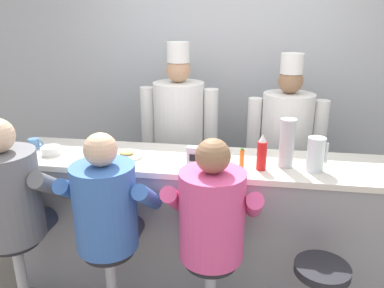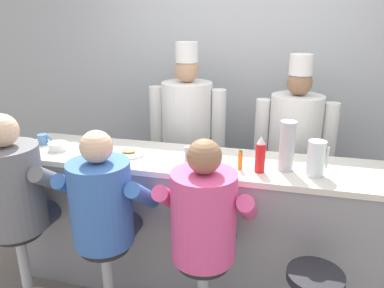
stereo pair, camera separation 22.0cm
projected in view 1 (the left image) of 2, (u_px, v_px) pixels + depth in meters
wall_back at (224, 84)px, 3.73m from camera, size 10.00×0.06×2.70m
diner_counter at (208, 224)px, 2.80m from camera, size 2.95×0.59×1.04m
ketchup_bottle_red at (262, 153)px, 2.43m from camera, size 0.06×0.06×0.24m
hot_sauce_bottle_orange at (242, 158)px, 2.47m from camera, size 0.03×0.03×0.14m
water_pitcher_clear at (316, 154)px, 2.41m from camera, size 0.13×0.11×0.23m
breakfast_plate at (127, 155)px, 2.68m from camera, size 0.24×0.24×0.05m
cereal_bowl at (51, 150)px, 2.72m from camera, size 0.14×0.14×0.06m
coffee_mug_blue at (34, 144)px, 2.84m from camera, size 0.12×0.08×0.08m
cup_stack_steel at (287, 143)px, 2.46m from camera, size 0.11×0.11×0.33m
napkin_dispenser_chrome at (195, 156)px, 2.51m from camera, size 0.11×0.07×0.13m
diner_seated_grey at (12, 199)px, 2.40m from camera, size 0.63×0.62×1.43m
diner_seated_blue at (108, 211)px, 2.31m from camera, size 0.58×0.57×1.37m
diner_seated_pink at (212, 220)px, 2.21m from camera, size 0.58×0.57×1.37m
cook_in_whites_near at (179, 133)px, 3.40m from camera, size 0.70×0.45×1.79m
cook_in_whites_far at (285, 144)px, 3.25m from camera, size 0.67×0.43×1.71m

